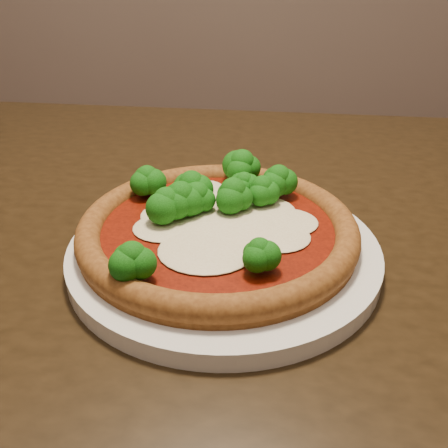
{
  "coord_description": "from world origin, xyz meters",
  "views": [
    {
      "loc": [
        0.07,
        -0.33,
        1.03
      ],
      "look_at": [
        0.05,
        0.09,
        0.79
      ],
      "focal_mm": 40.0,
      "sensor_mm": 36.0,
      "label": 1
    }
  ],
  "objects": [
    {
      "name": "dining_table",
      "position": [
        0.04,
        0.17,
        0.66
      ],
      "size": [
        1.36,
        0.95,
        0.75
      ],
      "rotation": [
        0.0,
        0.0,
        -0.09
      ],
      "color": "black",
      "rests_on": "floor"
    },
    {
      "name": "plate",
      "position": [
        0.05,
        0.09,
        0.76
      ],
      "size": [
        0.31,
        0.31,
        0.02
      ],
      "primitive_type": "cylinder",
      "color": "silver",
      "rests_on": "dining_table"
    },
    {
      "name": "pizza",
      "position": [
        0.04,
        0.1,
        0.78
      ],
      "size": [
        0.28,
        0.28,
        0.06
      ],
      "rotation": [
        0.0,
        0.0,
        0.18
      ],
      "color": "brown",
      "rests_on": "plate"
    }
  ]
}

